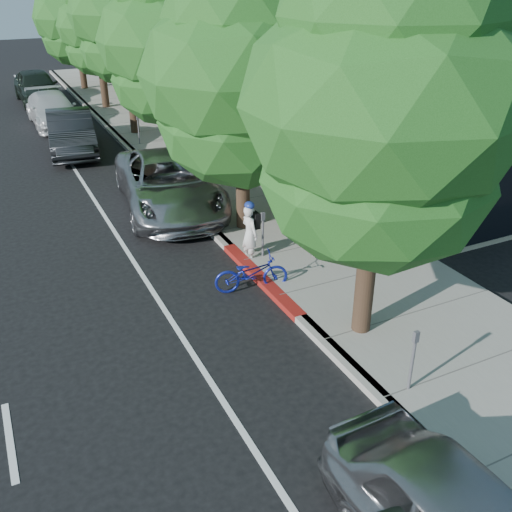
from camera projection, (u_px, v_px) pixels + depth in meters
ground at (280, 300)px, 13.57m from camera, size 120.00×120.00×0.00m
sidewalk at (232, 181)px, 20.83m from camera, size 4.60×56.00×0.15m
curb at (172, 191)px, 19.94m from camera, size 0.30×56.00×0.15m
curb_red_segment at (261, 279)px, 14.33m from camera, size 0.32×4.00×0.15m
storefront_building at (280, 42)px, 30.13m from camera, size 10.00×36.00×7.00m
street_tree_0 at (382, 110)px, 10.12m from camera, size 5.22×5.22×7.94m
street_tree_1 at (242, 76)px, 15.08m from camera, size 5.46×5.46×7.57m
street_tree_2 at (169, 42)px, 19.77m from camera, size 5.03×5.03×7.75m
street_tree_3 at (124, 15)px, 24.35m from camera, size 4.80×4.80×8.33m
street_tree_4 at (97, 28)px, 29.60m from camera, size 4.14×4.14×6.83m
street_tree_5 at (76, 19)px, 34.40m from camera, size 5.07×5.07×7.12m
cyclist at (250, 234)px, 15.05m from camera, size 0.47×0.63×1.58m
bicycle at (251, 273)px, 13.77m from camera, size 1.90×1.02×0.95m
silver_suv at (169, 183)px, 18.29m from camera, size 3.70×6.60×1.74m
dark_sedan at (71, 132)px, 23.92m from camera, size 2.40×5.36×1.71m
white_pickup at (53, 110)px, 28.07m from camera, size 2.23×5.30×1.53m
dark_suv_far at (37, 86)px, 32.71m from camera, size 2.30×5.40×1.82m
pedestrian at (285, 165)px, 19.59m from camera, size 0.82×0.65×1.66m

